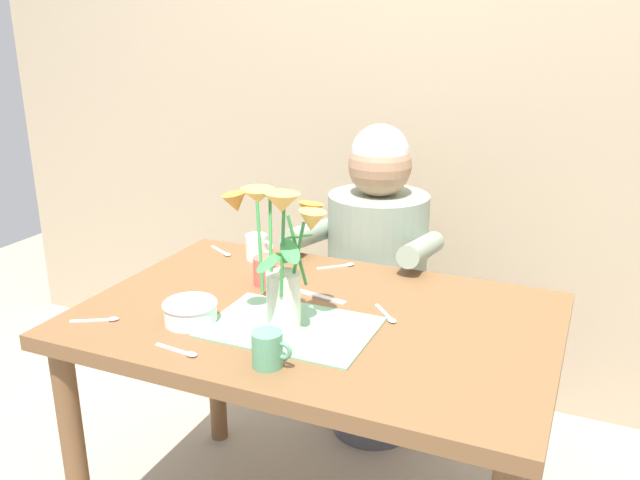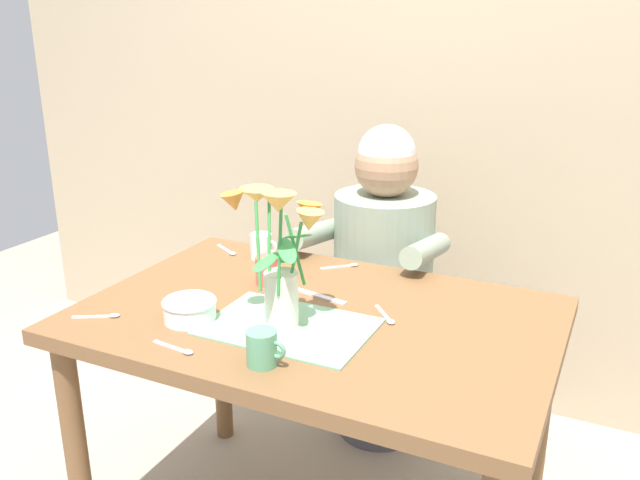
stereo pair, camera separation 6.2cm
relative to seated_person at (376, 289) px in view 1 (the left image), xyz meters
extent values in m
cube|color=tan|center=(0.05, 0.43, 0.69)|extent=(4.00, 0.10, 2.50)
cube|color=brown|center=(0.05, -0.62, 0.16)|extent=(1.20, 0.80, 0.04)
cylinder|color=brown|center=(-0.49, -0.96, -0.21)|extent=(0.06, 0.06, 0.70)
cylinder|color=brown|center=(-0.49, -0.28, -0.21)|extent=(0.06, 0.06, 0.70)
cylinder|color=brown|center=(0.59, -0.28, -0.21)|extent=(0.06, 0.06, 0.70)
cylinder|color=#4C4C56|center=(0.00, 0.00, -0.36)|extent=(0.30, 0.30, 0.40)
cylinder|color=gray|center=(0.00, 0.00, 0.09)|extent=(0.34, 0.34, 0.50)
sphere|color=#A37A5B|center=(0.00, 0.00, 0.44)|extent=(0.21, 0.21, 0.21)
sphere|color=silver|center=(0.00, 0.00, 0.48)|extent=(0.19, 0.19, 0.19)
cylinder|color=gray|center=(-0.19, -0.14, 0.22)|extent=(0.07, 0.33, 0.12)
cylinder|color=gray|center=(0.19, -0.14, 0.22)|extent=(0.07, 0.33, 0.12)
cube|color=#7AB289|center=(0.02, -0.72, 0.18)|extent=(0.40, 0.28, 0.00)
cylinder|color=silver|center=(0.01, -0.72, 0.25)|extent=(0.08, 0.08, 0.14)
cylinder|color=#388E42|center=(0.04, -0.71, 0.36)|extent=(0.05, 0.01, 0.17)
cone|color=#EFA84C|center=(0.07, -0.70, 0.45)|extent=(0.07, 0.07, 0.05)
sphere|color=#E5D14C|center=(0.07, -0.70, 0.46)|extent=(0.02, 0.02, 0.02)
cylinder|color=#388E42|center=(0.03, -0.69, 0.37)|extent=(0.05, 0.03, 0.18)
cone|color=orange|center=(0.05, -0.65, 0.46)|extent=(0.09, 0.09, 0.05)
sphere|color=#E5D14C|center=(0.05, -0.65, 0.46)|extent=(0.02, 0.02, 0.02)
cylinder|color=#388E42|center=(-0.04, -0.70, 0.38)|extent=(0.04, 0.08, 0.21)
cone|color=#EFA84C|center=(-0.08, -0.69, 0.49)|extent=(0.12, 0.12, 0.04)
sphere|color=#E5D14C|center=(-0.08, -0.69, 0.50)|extent=(0.02, 0.02, 0.02)
cylinder|color=#388E42|center=(-0.05, -0.74, 0.38)|extent=(0.04, 0.06, 0.21)
cone|color=orange|center=(-0.10, -0.76, 0.49)|extent=(0.08, 0.08, 0.05)
sphere|color=#E5D14C|center=(-0.10, -0.76, 0.50)|extent=(0.02, 0.02, 0.02)
cylinder|color=#388E42|center=(0.02, -0.76, 0.39)|extent=(0.02, 0.02, 0.24)
cone|color=#EFA84C|center=(0.04, -0.79, 0.51)|extent=(0.11, 0.11, 0.05)
sphere|color=#E5D14C|center=(0.04, -0.79, 0.52)|extent=(0.02, 0.02, 0.02)
ellipsoid|color=#388E42|center=(0.02, -0.66, 0.40)|extent=(0.07, 0.10, 0.04)
ellipsoid|color=#388E42|center=(0.00, -0.78, 0.36)|extent=(0.05, 0.09, 0.03)
ellipsoid|color=#388E42|center=(-0.01, -0.66, 0.34)|extent=(0.06, 0.10, 0.03)
ellipsoid|color=#388E42|center=(0.05, -0.76, 0.39)|extent=(0.09, 0.09, 0.05)
cylinder|color=white|center=(-0.22, -0.79, 0.20)|extent=(0.13, 0.13, 0.05)
torus|color=white|center=(-0.22, -0.79, 0.23)|extent=(0.14, 0.14, 0.01)
cube|color=silver|center=(0.00, -0.52, 0.18)|extent=(0.19, 0.05, 0.00)
cylinder|color=#569970|center=(0.06, -0.91, 0.22)|extent=(0.07, 0.07, 0.08)
torus|color=#569970|center=(0.10, -0.91, 0.22)|extent=(0.04, 0.01, 0.04)
cylinder|color=silver|center=(-0.29, -0.32, 0.22)|extent=(0.07, 0.07, 0.08)
torus|color=silver|center=(-0.25, -0.32, 0.22)|extent=(0.04, 0.01, 0.04)
cylinder|color=#CC564C|center=(-0.17, -0.50, 0.22)|extent=(0.07, 0.07, 0.08)
torus|color=#CC564C|center=(-0.13, -0.50, 0.22)|extent=(0.04, 0.01, 0.04)
cube|color=silver|center=(-0.17, -0.93, 0.18)|extent=(0.10, 0.02, 0.00)
ellipsoid|color=silver|center=(-0.12, -0.94, 0.18)|extent=(0.03, 0.02, 0.01)
cube|color=silver|center=(-0.45, -0.89, 0.18)|extent=(0.09, 0.06, 0.00)
ellipsoid|color=silver|center=(-0.40, -0.86, 0.18)|extent=(0.03, 0.03, 0.01)
cube|color=silver|center=(0.20, -0.55, 0.18)|extent=(0.07, 0.08, 0.00)
ellipsoid|color=silver|center=(0.24, -0.59, 0.18)|extent=(0.03, 0.03, 0.01)
cube|color=silver|center=(-0.44, -0.31, 0.18)|extent=(0.09, 0.06, 0.00)
ellipsoid|color=silver|center=(-0.39, -0.33, 0.18)|extent=(0.03, 0.03, 0.01)
cube|color=silver|center=(-0.04, -0.30, 0.18)|extent=(0.08, 0.07, 0.00)
ellipsoid|color=silver|center=(0.00, -0.26, 0.18)|extent=(0.03, 0.03, 0.01)
camera|label=1|loc=(0.67, -2.04, 0.89)|focal=37.25mm
camera|label=2|loc=(0.73, -2.01, 0.89)|focal=37.25mm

